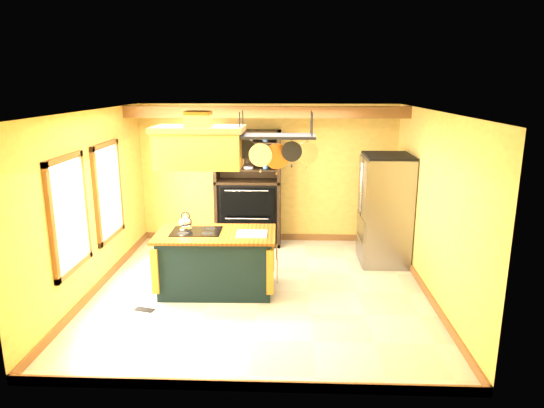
# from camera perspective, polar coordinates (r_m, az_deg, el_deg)

# --- Properties ---
(floor) EXTENTS (5.00, 5.00, 0.00)m
(floor) POSITION_cam_1_polar(r_m,az_deg,el_deg) (7.52, -1.36, -10.14)
(floor) COLOR beige
(floor) RESTS_ON ground
(ceiling) EXTENTS (5.00, 5.00, 0.00)m
(ceiling) POSITION_cam_1_polar(r_m,az_deg,el_deg) (6.87, -1.50, 10.86)
(ceiling) COLOR white
(ceiling) RESTS_ON wall_back
(wall_back) EXTENTS (5.00, 0.02, 2.70)m
(wall_back) POSITION_cam_1_polar(r_m,az_deg,el_deg) (9.51, -0.46, 3.57)
(wall_back) COLOR #E5B453
(wall_back) RESTS_ON floor
(wall_front) EXTENTS (5.00, 0.02, 2.70)m
(wall_front) POSITION_cam_1_polar(r_m,az_deg,el_deg) (4.70, -3.40, -7.61)
(wall_front) COLOR #E5B453
(wall_front) RESTS_ON floor
(wall_left) EXTENTS (0.02, 5.00, 2.70)m
(wall_left) POSITION_cam_1_polar(r_m,az_deg,el_deg) (7.65, -20.46, 0.07)
(wall_left) COLOR #E5B453
(wall_left) RESTS_ON floor
(wall_right) EXTENTS (0.02, 5.00, 2.70)m
(wall_right) POSITION_cam_1_polar(r_m,az_deg,el_deg) (7.35, 18.41, -0.30)
(wall_right) COLOR #E5B453
(wall_right) RESTS_ON floor
(ceiling_beam) EXTENTS (5.00, 0.15, 0.20)m
(ceiling_beam) POSITION_cam_1_polar(r_m,az_deg,el_deg) (8.57, -0.74, 10.77)
(ceiling_beam) COLOR #925B2D
(ceiling_beam) RESTS_ON ceiling
(window_near) EXTENTS (0.06, 1.06, 1.56)m
(window_near) POSITION_cam_1_polar(r_m,az_deg,el_deg) (6.92, -22.72, -1.13)
(window_near) COLOR #925B2D
(window_near) RESTS_ON wall_left
(window_far) EXTENTS (0.06, 1.06, 1.56)m
(window_far) POSITION_cam_1_polar(r_m,az_deg,el_deg) (8.17, -18.68, 1.43)
(window_far) COLOR #925B2D
(window_far) RESTS_ON wall_left
(kitchen_island) EXTENTS (1.80, 1.03, 1.11)m
(kitchen_island) POSITION_cam_1_polar(r_m,az_deg,el_deg) (7.40, -6.56, -6.71)
(kitchen_island) COLOR black
(kitchen_island) RESTS_ON floor
(range_hood) EXTENTS (1.28, 0.73, 0.80)m
(range_hood) POSITION_cam_1_polar(r_m,az_deg,el_deg) (7.01, -8.57, 6.89)
(range_hood) COLOR #B88F2E
(range_hood) RESTS_ON ceiling
(pot_rack) EXTENTS (1.18, 0.55, 0.83)m
(pot_rack) POSITION_cam_1_polar(r_m,az_deg,el_deg) (6.90, 0.56, 7.12)
(pot_rack) COLOR black
(pot_rack) RESTS_ON ceiling
(refrigerator) EXTENTS (0.81, 0.95, 1.87)m
(refrigerator) POSITION_cam_1_polar(r_m,az_deg,el_deg) (8.63, 13.08, -0.89)
(refrigerator) COLOR gray
(refrigerator) RESTS_ON floor
(hutch) EXTENTS (1.25, 0.57, 2.22)m
(hutch) POSITION_cam_1_polar(r_m,az_deg,el_deg) (9.41, -2.81, 0.41)
(hutch) COLOR black
(hutch) RESTS_ON floor
(floor_register) EXTENTS (0.30, 0.19, 0.01)m
(floor_register) POSITION_cam_1_polar(r_m,az_deg,el_deg) (7.16, -14.78, -11.92)
(floor_register) COLOR black
(floor_register) RESTS_ON floor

